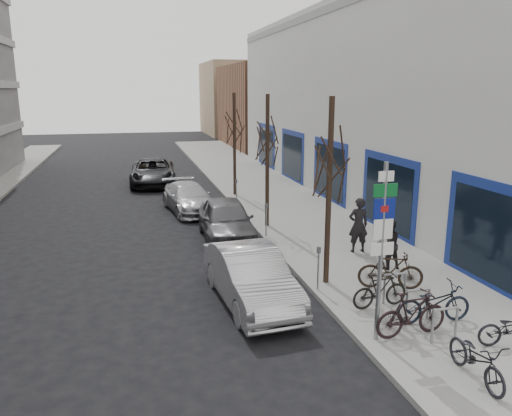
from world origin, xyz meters
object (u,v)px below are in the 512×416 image
tree_far (234,120)px  pedestrian_far (389,244)px  tree_mid (267,130)px  lane_car (153,172)px  tree_near (330,148)px  bike_near_right (412,313)px  parked_car_back (189,198)px  bike_rack (418,301)px  meter_mid (266,217)px  meter_back (236,189)px  highway_sign_pole (382,242)px  parked_car_front (251,277)px  bike_near_left (477,355)px  pedestrian_near (358,225)px  meter_front (318,264)px  bike_mid_inner (380,290)px  bike_mid_curb (434,300)px  bike_far_inner (391,270)px  parked_car_mid (226,220)px

tree_far → pedestrian_far: 13.00m
tree_mid → lane_car: bearing=110.1°
tree_near → bike_near_right: (0.63, -3.56, -3.40)m
tree_far → parked_car_back: (-2.80, -2.69, -3.44)m
bike_rack → meter_mid: meter_mid is taller
tree_near → lane_car: bearing=103.0°
tree_near → meter_back: size_ratio=4.33×
highway_sign_pole → meter_back: bearing=91.0°
tree_far → pedestrian_far: size_ratio=3.42×
parked_car_front → parked_car_back: parked_car_front is taller
tree_far → bike_near_left: 18.81m
pedestrian_near → bike_near_right: bearing=80.4°
tree_far → parked_car_back: bearing=-136.2°
meter_front → bike_mid_inner: meter_front is taller
highway_sign_pole → meter_front: (-0.25, 3.01, -1.54)m
meter_mid → lane_car: bearing=106.0°
bike_mid_curb → parked_car_front: parked_car_front is taller
bike_far_inner → meter_mid: bearing=39.7°
parked_car_front → parked_car_mid: parked_car_mid is taller
bike_near_left → lane_car: bearing=104.7°
highway_sign_pole → tree_near: bearing=86.7°
parked_car_back → pedestrian_far: 10.99m
meter_mid → pedestrian_far: 5.20m
highway_sign_pole → bike_mid_curb: size_ratio=2.22×
highway_sign_pole → bike_rack: highway_sign_pole is taller
meter_mid → bike_mid_curb: bearing=-76.3°
pedestrian_far → lane_car: bearing=-70.4°
tree_near → parked_car_mid: bearing=110.1°
bike_rack → pedestrian_far: pedestrian_far is taller
bike_near_left → highway_sign_pole: bearing=121.8°
bike_mid_inner → parked_car_mid: 7.76m
bike_mid_inner → pedestrian_near: size_ratio=0.82×
tree_far → bike_far_inner: 14.41m
bike_rack → bike_far_inner: 2.01m
bike_far_inner → pedestrian_far: bearing=-5.6°
bike_mid_inner → parked_car_front: (-3.10, 1.42, 0.13)m
lane_car → bike_near_right: bearing=-74.3°
parked_car_back → bike_near_left: bearing=-84.7°
meter_front → tree_far: bearing=88.1°
tree_near → tree_far: same height
bike_near_left → meter_front: bearing=107.7°
meter_back → pedestrian_near: pedestrian_near is taller
bike_far_inner → parked_car_back: bearing=42.2°
highway_sign_pole → bike_mid_inner: highway_sign_pole is taller
bike_far_inner → parked_car_mid: size_ratio=0.39×
meter_front → bike_near_left: (1.35, -4.97, -0.24)m
bike_far_inner → pedestrian_near: bearing=11.4°
tree_far → meter_mid: 8.62m
tree_near → parked_car_front: 4.17m
tree_near → bike_mid_inner: tree_near is taller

